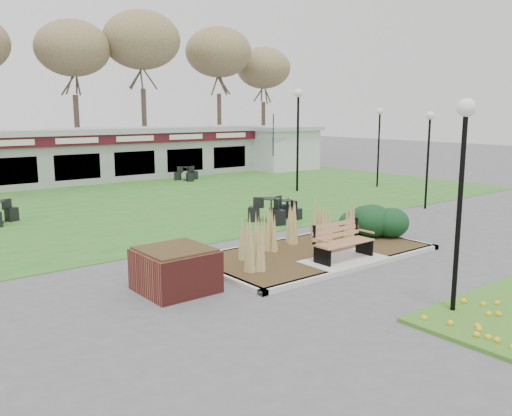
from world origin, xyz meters
TOP-DOWN VIEW (x-y plane):
  - ground at (0.00, 0.00)m, footprint 100.00×100.00m
  - lawn at (0.00, 12.00)m, footprint 34.00×16.00m
  - planting_bed at (1.27, 1.35)m, footprint 6.75×3.40m
  - park_bench at (0.00, 0.25)m, footprint 1.70×0.66m
  - brick_planter at (-4.40, 1.00)m, footprint 1.50×1.50m
  - food_pavilion at (0.00, 19.96)m, footprint 24.60×3.40m
  - service_hut at (13.50, 18.00)m, footprint 4.40×3.40m
  - tree_backdrop at (0.00, 28.00)m, footprint 47.24×5.24m
  - lamp_post_near_left at (-0.92, -3.50)m, footprint 0.34×0.34m
  - lamp_post_near_right at (8.46, 3.56)m, footprint 0.32×0.32m
  - lamp_post_mid_right at (7.63, 10.18)m, footprint 0.40×0.40m
  - lamp_post_far_right at (11.83, 8.72)m, footprint 0.33×0.33m
  - bistro_set_b at (2.82, 5.53)m, footprint 1.19×1.13m
  - bistro_set_c at (1.92, 5.33)m, footprint 1.51×1.51m
  - bistro_set_d at (5.60, 17.00)m, footprint 1.35×1.36m
  - patio_umbrella at (8.48, 13.00)m, footprint 2.70×2.72m

SIDE VIEW (x-z plane):
  - ground at x=0.00m, z-range 0.00..0.00m
  - lawn at x=0.00m, z-range 0.00..0.02m
  - bistro_set_b at x=2.82m, z-range -0.09..0.56m
  - bistro_set_d at x=5.60m, z-range -0.10..0.64m
  - bistro_set_c at x=1.92m, z-range -0.12..0.71m
  - planting_bed at x=1.27m, z-range -0.27..1.00m
  - brick_planter at x=-4.40m, z-range 0.00..0.95m
  - park_bench at x=0.00m, z-range 0.12..1.05m
  - service_hut at x=13.50m, z-range 0.04..2.86m
  - food_pavilion at x=0.00m, z-range 0.03..2.93m
  - patio_umbrella at x=8.48m, z-range 0.35..2.91m
  - lamp_post_near_right at x=8.46m, z-range 0.87..4.69m
  - lamp_post_far_right at x=11.83m, z-range 0.91..4.90m
  - lamp_post_near_left at x=-0.92m, z-range 0.93..5.00m
  - lamp_post_mid_right at x=7.63m, z-range 1.11..5.97m
  - tree_backdrop at x=0.00m, z-range 3.18..13.54m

